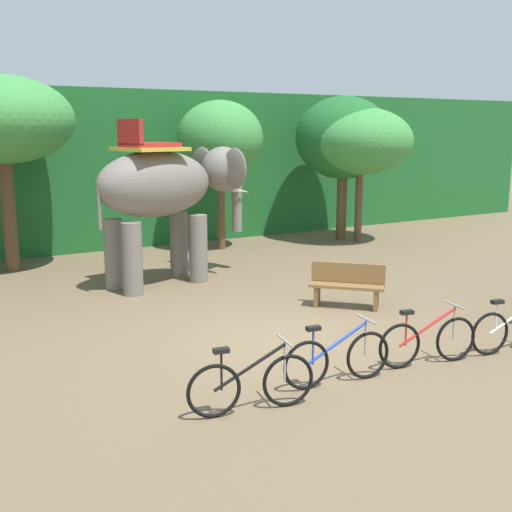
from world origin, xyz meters
TOP-DOWN VIEW (x-y plane):
  - ground_plane at (0.00, 0.00)m, footprint 80.00×80.00m
  - foliage_hedge at (0.00, 12.52)m, footprint 36.00×6.00m
  - tree_right at (-3.02, 8.08)m, footprint 3.51×3.51m
  - tree_left at (2.98, 8.06)m, footprint 2.52×2.52m
  - tree_far_right at (7.14, 7.54)m, footprint 3.07×3.07m
  - tree_center at (7.39, 6.99)m, footprint 3.27×3.27m
  - elephant at (-0.04, 4.86)m, footprint 4.25×2.42m
  - bike_black at (-1.85, -2.14)m, footprint 1.69×0.53m
  - bike_blue at (-0.35, -1.97)m, footprint 1.70×0.52m
  - bike_red at (1.30, -2.08)m, footprint 1.69×0.54m
  - wooden_bench at (2.26, 1.10)m, footprint 1.34×1.36m

SIDE VIEW (x-z plane):
  - ground_plane at x=0.00m, z-range 0.00..0.00m
  - bike_black at x=-1.85m, z-range -0.07..0.85m
  - bike_blue at x=-0.35m, z-range -0.07..0.85m
  - bike_red at x=1.30m, z-range -0.07..0.85m
  - wooden_bench at x=2.26m, z-range 0.03..0.92m
  - elephant at x=-0.04m, z-range 0.31..4.09m
  - foliage_hedge at x=0.00m, z-range 0.00..4.74m
  - tree_center at x=7.39m, z-range 1.06..5.32m
  - tree_far_right at x=7.14m, z-range 0.98..5.59m
  - tree_left at x=2.98m, z-range 1.10..5.51m
  - tree_right at x=-3.02m, z-range 1.33..6.21m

